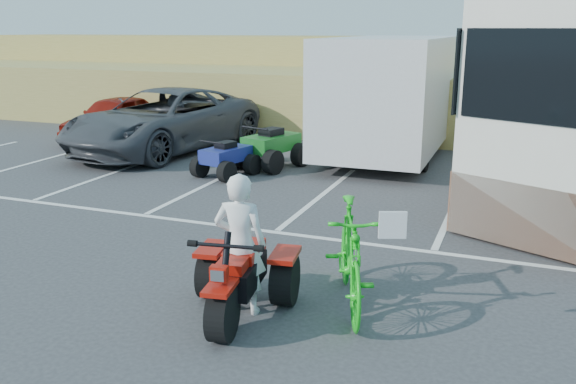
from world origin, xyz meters
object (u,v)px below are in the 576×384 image
(red_trike_atv, at_px, (238,316))
(red_car, at_px, (115,117))
(quad_atv_green, at_px, (272,167))
(quad_atv_blue, at_px, (227,176))
(grey_pickup, at_px, (164,120))
(rider, at_px, (240,244))
(green_dirt_bike, at_px, (350,256))
(cargo_trailer, at_px, (392,93))

(red_trike_atv, relative_size, red_car, 0.43)
(red_trike_atv, distance_m, quad_atv_green, 8.31)
(quad_atv_blue, bearing_deg, grey_pickup, 159.28)
(red_trike_atv, xyz_separation_m, rider, (-0.02, 0.15, 0.89))
(red_trike_atv, height_order, green_dirt_bike, green_dirt_bike)
(rider, bearing_deg, red_car, -56.07)
(rider, xyz_separation_m, grey_pickup, (-6.49, 8.55, -0.01))
(green_dirt_bike, relative_size, cargo_trailer, 0.33)
(green_dirt_bike, distance_m, red_car, 13.67)
(green_dirt_bike, xyz_separation_m, cargo_trailer, (-1.52, 9.64, 1.06))
(rider, xyz_separation_m, cargo_trailer, (-0.31, 10.28, 0.84))
(red_trike_atv, relative_size, quad_atv_blue, 1.21)
(grey_pickup, height_order, cargo_trailer, cargo_trailer)
(red_car, bearing_deg, cargo_trailer, 4.10)
(red_car, relative_size, cargo_trailer, 0.58)
(rider, relative_size, quad_atv_green, 1.04)
(red_car, bearing_deg, rider, -46.80)
(rider, bearing_deg, quad_atv_blue, -70.86)
(quad_atv_blue, bearing_deg, green_dirt_bike, -36.73)
(red_trike_atv, xyz_separation_m, green_dirt_bike, (1.19, 0.80, 0.67))
(rider, bearing_deg, green_dirt_bike, -160.91)
(rider, distance_m, red_car, 13.25)
(green_dirt_bike, xyz_separation_m, red_car, (-10.25, 9.04, 0.01))
(grey_pickup, height_order, red_car, grey_pickup)
(cargo_trailer, bearing_deg, quad_atv_green, -133.81)
(red_trike_atv, distance_m, green_dirt_bike, 1.58)
(rider, height_order, green_dirt_bike, rider)
(green_dirt_bike, bearing_deg, red_car, 117.90)
(rider, relative_size, red_car, 0.45)
(red_trike_atv, xyz_separation_m, cargo_trailer, (-0.34, 10.43, 1.73))
(grey_pickup, distance_m, quad_atv_green, 3.89)
(grey_pickup, xyz_separation_m, red_car, (-2.55, 1.14, -0.20))
(red_car, distance_m, quad_atv_blue, 6.52)
(green_dirt_bike, relative_size, quad_atv_green, 1.31)
(rider, height_order, red_car, rider)
(quad_atv_blue, bearing_deg, quad_atv_green, 77.21)
(grey_pickup, bearing_deg, red_trike_atv, -44.80)
(rider, distance_m, cargo_trailer, 10.32)
(rider, bearing_deg, quad_atv_green, -79.05)
(green_dirt_bike, xyz_separation_m, grey_pickup, (-7.70, 7.90, 0.21))
(quad_atv_green, bearing_deg, red_trike_atv, -53.28)
(cargo_trailer, bearing_deg, red_trike_atv, -88.47)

